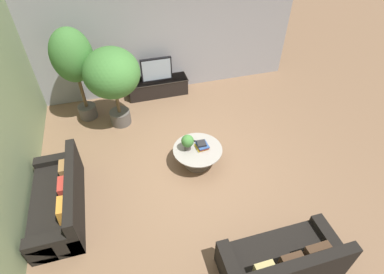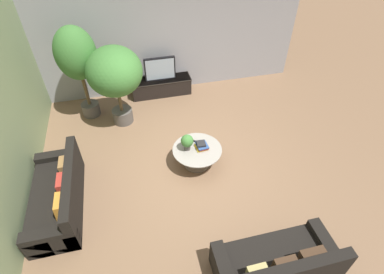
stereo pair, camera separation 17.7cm
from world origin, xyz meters
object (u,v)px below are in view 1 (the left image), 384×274
(media_console, at_px, (158,87))
(television, at_px, (156,70))
(coffee_table, at_px, (198,153))
(potted_palm_tall, at_px, (73,59))
(potted_plant_tabletop, at_px, (188,142))
(potted_palm_corner, at_px, (112,75))
(couch_near_entry, at_px, (282,262))
(couch_by_wall, at_px, (60,200))

(media_console, xyz_separation_m, television, (-0.00, -0.00, 0.54))
(television, xyz_separation_m, coffee_table, (0.29, -2.87, -0.48))
(potted_palm_tall, distance_m, potted_plant_tabletop, 3.20)
(television, bearing_deg, potted_palm_tall, -164.97)
(television, bearing_deg, potted_palm_corner, -138.85)
(media_console, xyz_separation_m, couch_near_entry, (0.87, -5.46, 0.04))
(couch_by_wall, bearing_deg, media_console, 143.58)
(television, bearing_deg, coffee_table, -84.19)
(couch_near_entry, height_order, potted_palm_corner, potted_palm_corner)
(couch_by_wall, xyz_separation_m, couch_near_entry, (3.32, -2.13, -0.00))
(couch_near_entry, distance_m, potted_plant_tabletop, 2.78)
(potted_palm_tall, height_order, potted_palm_corner, potted_palm_tall)
(potted_palm_corner, bearing_deg, potted_plant_tabletop, -55.68)
(media_console, bearing_deg, potted_palm_tall, -164.92)
(couch_by_wall, height_order, potted_palm_corner, potted_palm_corner)
(television, bearing_deg, couch_by_wall, -126.43)
(potted_palm_tall, bearing_deg, couch_near_entry, -60.56)
(television, distance_m, potted_palm_tall, 2.15)
(coffee_table, relative_size, potted_palm_tall, 0.44)
(television, relative_size, potted_plant_tabletop, 2.32)
(media_console, distance_m, television, 0.54)
(couch_by_wall, height_order, couch_near_entry, same)
(media_console, height_order, coffee_table, media_console)
(media_console, height_order, couch_by_wall, couch_by_wall)
(couch_by_wall, bearing_deg, television, 143.57)
(potted_palm_corner, xyz_separation_m, potted_plant_tabletop, (1.24, -1.81, -0.72))
(coffee_table, relative_size, couch_near_entry, 0.56)
(couch_near_entry, xyz_separation_m, potted_palm_tall, (-2.79, 4.94, 1.32))
(coffee_table, distance_m, couch_by_wall, 2.78)
(television, xyz_separation_m, couch_by_wall, (-2.45, -3.32, -0.50))
(couch_near_entry, bearing_deg, potted_plant_tabletop, -73.66)
(coffee_table, distance_m, couch_near_entry, 2.65)
(media_console, bearing_deg, coffee_table, -84.19)
(coffee_table, relative_size, potted_plant_tabletop, 2.89)
(coffee_table, height_order, couch_by_wall, couch_by_wall)
(media_console, height_order, television, television)
(coffee_table, bearing_deg, potted_palm_corner, 127.54)
(couch_by_wall, distance_m, potted_palm_tall, 3.15)
(television, bearing_deg, couch_near_entry, -80.96)
(coffee_table, bearing_deg, couch_near_entry, -77.45)
(media_console, bearing_deg, couch_by_wall, -126.42)
(media_console, height_order, potted_palm_tall, potted_palm_tall)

